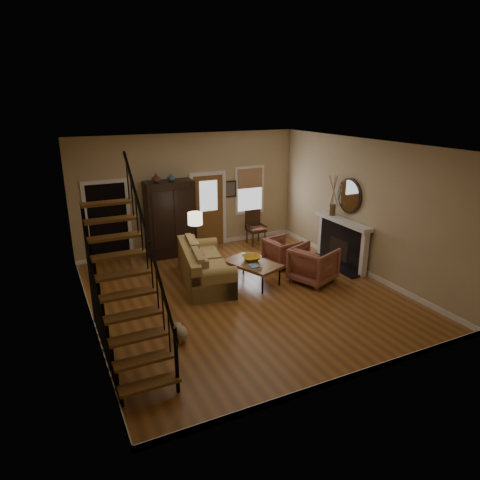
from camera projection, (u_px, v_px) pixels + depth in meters
name	position (u px, v px, depth m)	size (l,w,h in m)	color
room	(197.00, 213.00, 10.49)	(7.00, 7.33, 3.30)	#935825
staircase	(124.00, 268.00, 6.87)	(0.94, 2.80, 3.20)	brown
fireplace	(343.00, 238.00, 11.10)	(0.33, 1.95, 2.30)	black
armoire	(170.00, 219.00, 11.70)	(1.30, 0.60, 2.10)	black
vase_a	(156.00, 178.00, 11.10)	(0.24, 0.24, 0.25)	#4C2619
vase_b	(171.00, 177.00, 11.27)	(0.20, 0.20, 0.21)	#334C60
sofa	(205.00, 265.00, 10.11)	(1.00, 2.32, 0.86)	#A5884B
coffee_table	(252.00, 273.00, 10.15)	(0.77, 1.33, 0.51)	brown
bowl	(251.00, 258.00, 10.20)	(0.45, 0.45, 0.11)	#C78F17
books	(254.00, 267.00, 9.76)	(0.24, 0.33, 0.06)	beige
armchair_left	(313.00, 265.00, 10.16)	(0.92, 0.95, 0.86)	maroon
armchair_right	(282.00, 252.00, 11.16)	(0.79, 0.81, 0.74)	maroon
floor_lamp	(196.00, 243.00, 10.59)	(0.36, 0.36, 1.56)	black
side_chair	(256.00, 228.00, 12.75)	(0.54, 0.54, 1.02)	#3B2312
dog	(181.00, 333.00, 7.74)	(0.24, 0.41, 0.30)	tan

